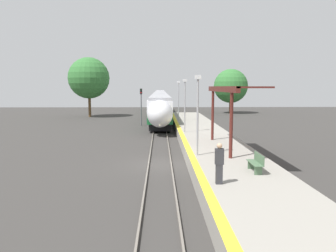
# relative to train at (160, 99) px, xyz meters

# --- Properties ---
(ground_plane) EXTENTS (120.00, 120.00, 0.00)m
(ground_plane) POSITION_rel_train_xyz_m (0.00, -52.58, -2.19)
(ground_plane) COLOR #383533
(rail_left) EXTENTS (0.08, 90.00, 0.15)m
(rail_left) POSITION_rel_train_xyz_m (-0.72, -52.58, -2.12)
(rail_left) COLOR slate
(rail_left) RESTS_ON ground_plane
(rail_right) EXTENTS (0.08, 90.00, 0.15)m
(rail_right) POSITION_rel_train_xyz_m (0.72, -52.58, -2.12)
(rail_right) COLOR slate
(rail_right) RESTS_ON ground_plane
(train) EXTENTS (2.76, 83.97, 3.83)m
(train) POSITION_rel_train_xyz_m (0.00, 0.00, 0.00)
(train) COLOR black
(train) RESTS_ON ground_plane
(platform_right) EXTENTS (4.54, 64.00, 0.89)m
(platform_right) POSITION_rel_train_xyz_m (3.96, -52.58, -1.75)
(platform_right) COLOR gray
(platform_right) RESTS_ON ground_plane
(platform_bench) EXTENTS (0.44, 1.54, 0.89)m
(platform_bench) POSITION_rel_train_xyz_m (4.68, -57.80, -0.84)
(platform_bench) COLOR #4C6B4C
(platform_bench) RESTS_ON platform_right
(person_waiting) EXTENTS (0.36, 0.23, 1.75)m
(person_waiting) POSITION_rel_train_xyz_m (2.51, -59.75, -0.40)
(person_waiting) COLOR #333338
(person_waiting) RESTS_ON platform_right
(railway_signal) EXTENTS (0.28, 0.28, 4.75)m
(railway_signal) POSITION_rel_train_xyz_m (-2.39, -31.42, 0.69)
(railway_signal) COLOR #59595E
(railway_signal) RESTS_ON ground_plane
(lamppost_near) EXTENTS (0.36, 0.20, 4.78)m
(lamppost_near) POSITION_rel_train_xyz_m (2.25, -53.87, 1.46)
(lamppost_near) COLOR #9E9EA3
(lamppost_near) RESTS_ON platform_right
(lamppost_mid) EXTENTS (0.36, 0.20, 4.78)m
(lamppost_mid) POSITION_rel_train_xyz_m (2.25, -43.70, 1.46)
(lamppost_mid) COLOR #9E9EA3
(lamppost_mid) RESTS_ON platform_right
(lamppost_far) EXTENTS (0.36, 0.20, 4.78)m
(lamppost_far) POSITION_rel_train_xyz_m (2.25, -33.53, 1.46)
(lamppost_far) COLOR #9E9EA3
(lamppost_far) RESTS_ON platform_right
(station_canopy) EXTENTS (2.02, 9.61, 4.12)m
(station_canopy) POSITION_rel_train_xyz_m (4.64, -51.44, 2.50)
(station_canopy) COLOR #511E19
(station_canopy) RESTS_ON platform_right
(background_tree_left) EXTENTS (6.74, 6.74, 9.78)m
(background_tree_left) POSITION_rel_train_xyz_m (-11.65, -18.69, 4.21)
(background_tree_left) COLOR brown
(background_tree_left) RESTS_ON ground_plane
(background_tree_right) EXTENTS (6.33, 6.33, 8.30)m
(background_tree_right) POSITION_rel_train_xyz_m (13.27, -11.71, 2.93)
(background_tree_right) COLOR brown
(background_tree_right) RESTS_ON ground_plane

